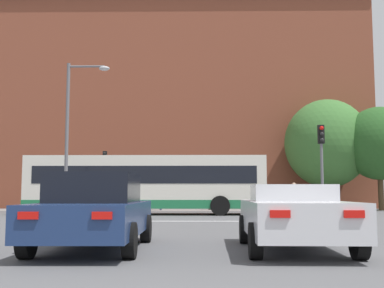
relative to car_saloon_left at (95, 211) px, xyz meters
name	(u,v)px	position (x,y,z in m)	size (l,w,h in m)	color
stop_line_strip	(196,221)	(1.98, 9.80, -0.77)	(8.73, 0.30, 0.01)	silver
far_pavement	(197,210)	(1.98, 22.06, -0.77)	(69.70, 2.50, 0.01)	gray
brick_civic_building	(171,110)	(-0.43, 33.12, 7.88)	(32.02, 16.05, 23.37)	brown
car_saloon_left	(95,211)	(0.00, 0.00, 0.00)	(2.06, 4.68, 1.55)	navy
car_roadster_right	(293,216)	(4.03, -0.10, -0.09)	(2.08, 4.36, 1.31)	silver
bus_crossing_lead	(146,183)	(-0.68, 15.71, 0.87)	(12.46, 2.70, 3.06)	silver
traffic_light_far_left	(105,170)	(-4.02, 21.20, 1.83)	(0.26, 0.31, 3.85)	slate
traffic_light_near_right	(322,156)	(7.34, 10.54, 1.94)	(0.26, 0.31, 4.03)	slate
street_lamp_junction	(74,123)	(-3.74, 12.37, 3.65)	(2.03, 0.36, 7.27)	slate
pedestrian_waiting	(294,194)	(8.25, 21.31, 0.29)	(0.44, 0.31, 1.80)	#333851
pedestrian_walking_east	(161,196)	(-0.41, 22.00, 0.15)	(0.24, 0.41, 1.59)	#333851
pedestrian_walking_west	(210,196)	(2.87, 22.53, 0.15)	(0.44, 0.43, 1.60)	brown
tree_by_building	(379,143)	(14.04, 21.90, 3.62)	(4.62, 4.62, 6.83)	#4C3823
tree_kerbside	(327,143)	(11.02, 23.49, 3.79)	(5.84, 5.84, 7.64)	#4C3823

